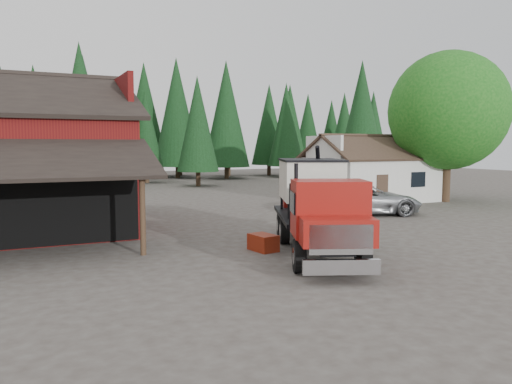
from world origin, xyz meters
name	(u,v)px	position (x,y,z in m)	size (l,w,h in m)	color
ground	(311,252)	(0.00, 0.00, 0.00)	(120.00, 120.00, 0.00)	#423A34
farmhouse	(371,177)	(13.00, 13.00, 1.67)	(8.60, 6.42, 4.65)	silver
deciduous_tree	(448,115)	(17.01, 9.97, 5.91)	(8.00, 8.00, 10.20)	#382619
conifer_backdrop	(112,180)	(0.00, 42.00, 0.00)	(76.00, 16.00, 16.00)	black
near_pine_b	(198,124)	(6.00, 30.00, 5.89)	(3.96, 3.96, 10.40)	#382619
near_pine_c	(362,115)	(22.00, 26.00, 6.89)	(4.84, 4.84, 12.40)	#382619
near_pine_d	(81,107)	(-4.00, 34.00, 7.39)	(5.28, 5.28, 13.40)	#382619
feed_truck	(317,203)	(0.11, -0.15, 1.80)	(5.43, 8.72, 3.85)	black
silver_car	(366,199)	(8.00, 7.11, 0.84)	(2.80, 6.07, 1.69)	#9B9EA2
equip_box	(263,243)	(-1.48, 0.93, 0.30)	(0.70, 1.10, 0.60)	maroon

